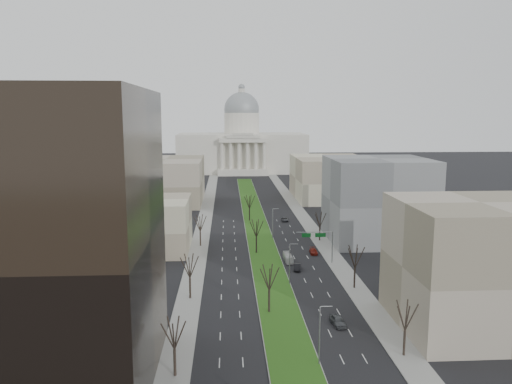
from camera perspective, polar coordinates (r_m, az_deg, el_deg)
name	(u,v)px	position (r m, az deg, el deg)	size (l,w,h in m)	color
ground	(255,221)	(172.35, -0.08, -3.34)	(600.00, 600.00, 0.00)	black
median	(255,221)	(171.34, -0.06, -3.37)	(8.00, 222.03, 0.20)	#999993
sidewalk_left	(201,240)	(147.95, -6.34, -5.44)	(5.00, 330.00, 0.15)	gray
sidewalk_right	(319,238)	(150.21, 7.18, -5.23)	(5.00, 330.00, 0.15)	gray
capitol	(242,146)	(318.49, -1.63, 5.30)	(80.00, 46.00, 55.00)	beige
building_glass_tower	(21,241)	(73.49, -25.23, -5.10)	(34.00, 30.00, 40.00)	black
building_beige_left	(141,225)	(138.39, -13.03, -3.68)	(26.00, 22.00, 14.00)	tan
building_tan_right	(476,265)	(94.33, 23.88, -7.68)	(26.00, 24.00, 22.00)	gray
building_grey_right	(378,200)	(148.82, 13.74, -0.86)	(28.00, 26.00, 24.00)	slate
building_far_left	(166,181)	(211.48, -10.23, 1.30)	(30.00, 40.00, 18.00)	gray
building_far_right	(330,178)	(219.49, 8.40, 1.62)	(30.00, 40.00, 18.00)	tan
tree_left_near	(174,332)	(73.07, -9.35, -15.55)	(5.10, 5.10, 9.18)	black
tree_left_mid	(190,265)	(100.90, -7.60, -8.27)	(5.40, 5.40, 9.72)	black
tree_left_far	(200,222)	(139.57, -6.41, -3.46)	(5.28, 5.28, 9.50)	black
tree_right_near	(406,315)	(80.88, 16.74, -13.27)	(5.16, 5.16, 9.29)	black
tree_right_mid	(355,256)	(107.79, 11.27, -7.15)	(5.52, 5.52, 9.94)	black
tree_right_far	(320,219)	(145.82, 7.32, -3.06)	(5.04, 5.04, 9.07)	black
tree_median_a	(269,277)	(93.32, 1.52, -9.64)	(5.40, 5.40, 9.72)	black
tree_median_b	(256,228)	(131.74, 0.04, -4.08)	(5.40, 5.40, 9.72)	black
tree_median_c	(249,201)	(170.89, -0.75, -1.05)	(5.40, 5.40, 9.72)	black
streetlamp_median_a	(320,334)	(76.43, 7.32, -15.84)	(1.90, 0.20, 9.16)	gray
streetlamp_median_b	(290,263)	(108.78, 3.90, -8.13)	(1.90, 0.20, 9.16)	gray
streetlamp_median_c	(273,223)	(147.24, 1.94, -3.56)	(1.90, 0.20, 9.16)	gray
mast_arm_signs	(322,239)	(124.22, 7.50, -5.39)	(9.12, 0.24, 8.09)	gray
car_grey_near	(338,321)	(91.47, 9.33, -14.30)	(1.95, 4.84, 1.65)	#44474B
car_black	(297,267)	(119.93, 4.73, -8.55)	(1.52, 4.35, 1.43)	black
car_red	(313,251)	(133.71, 6.58, -6.74)	(1.92, 4.71, 1.37)	maroon
car_grey_far	(285,219)	(172.36, 3.29, -3.13)	(2.12, 4.59, 1.28)	#44454B
box_van	(288,258)	(126.40, 3.68, -7.48)	(1.67, 7.15, 1.99)	silver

